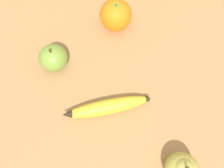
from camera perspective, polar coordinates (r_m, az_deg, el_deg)
ground_plane at (r=0.66m, az=2.49°, el=0.64°), size 3.00×3.00×0.00m
banana at (r=0.62m, az=-1.24°, el=-5.07°), size 0.19×0.13×0.04m
orange at (r=0.70m, az=0.82°, el=14.78°), size 0.08×0.08×0.08m
apple at (r=0.67m, az=-12.65°, el=5.58°), size 0.07×0.07×0.08m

